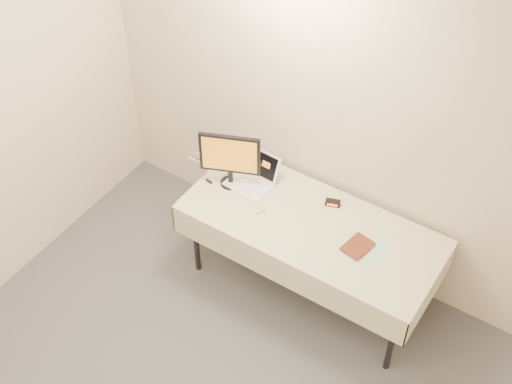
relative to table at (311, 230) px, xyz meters
The scene contains 9 objects.
back_wall 0.81m from the table, 90.00° to the left, with size 4.00×0.10×2.70m, color beige.
table is the anchor object (origin of this frame).
laptop 0.61m from the table, 166.73° to the left, with size 0.34×0.33×0.22m.
monitor 0.78m from the table, behind, with size 0.42×0.20×0.46m.
book 0.34m from the table, ahead, with size 0.16×0.02×0.21m, color #8E3719.
alarm_clock 0.26m from the table, 81.70° to the left, with size 0.12×0.08×0.04m.
clicker 0.39m from the table, 165.42° to the right, with size 0.04×0.08×0.02m, color #B5B5B7.
paper_form 0.51m from the table, ahead, with size 0.12×0.29×0.00m, color #B0D9AC.
usb_dongle 0.86m from the table, behind, with size 0.06×0.02×0.01m, color black.
Camera 1 is at (1.53, -1.02, 4.42)m, focal length 50.00 mm.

